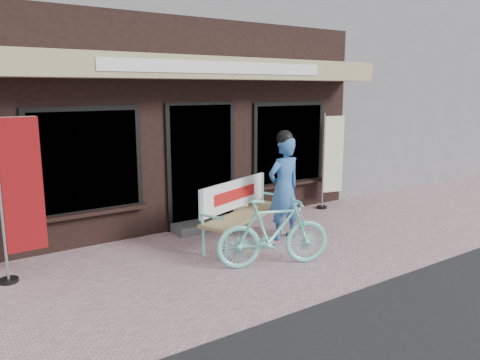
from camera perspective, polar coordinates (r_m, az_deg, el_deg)
ground at (r=6.93m, az=3.66°, el=-9.43°), size 70.00×70.00×0.00m
storefront at (r=10.85m, az=-12.95°, el=13.80°), size 7.00×6.77×6.00m
neighbor_right_near at (r=16.41m, az=15.74°, el=11.99°), size 10.00×7.00×5.60m
bench at (r=7.44m, az=0.07°, el=-3.27°), size 1.88×1.10×1.00m
person at (r=7.59m, az=5.37°, el=-0.76°), size 0.62×0.42×1.78m
bicycle at (r=6.49m, az=4.09°, el=-6.41°), size 1.66×0.99×0.96m
nobori_red at (r=6.50m, az=-25.31°, el=-1.64°), size 0.63×0.25×2.16m
nobori_cream at (r=9.71m, az=11.11°, el=2.47°), size 0.58×0.25×1.95m
menu_stand at (r=8.34m, az=-0.08°, el=-2.84°), size 0.42×0.15×0.82m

